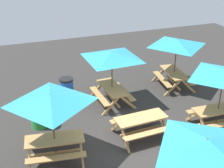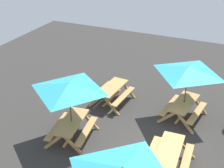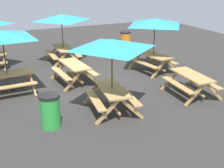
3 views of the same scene
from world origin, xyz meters
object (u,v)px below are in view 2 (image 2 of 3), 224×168
picnic_table_0 (112,91)px  picnic_table_6 (69,91)px  picnic_table_2 (188,74)px  picnic_table_4 (169,155)px

picnic_table_0 → picnic_table_6: size_ratio=0.81×
picnic_table_2 → picnic_table_4: bearing=-168.2°
picnic_table_4 → picnic_table_6: picnic_table_6 is taller
picnic_table_2 → picnic_table_6: (-2.93, 3.36, 0.00)m
picnic_table_2 → picnic_table_4: 3.34m
picnic_table_4 → picnic_table_6: 3.84m
picnic_table_0 → picnic_table_2: bearing=-85.7°
picnic_table_0 → picnic_table_4: same height
picnic_table_4 → picnic_table_6: bearing=85.8°
picnic_table_0 → picnic_table_6: bearing=178.9°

